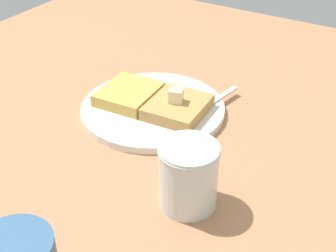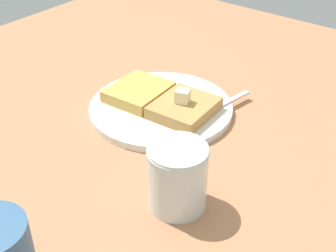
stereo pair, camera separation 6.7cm
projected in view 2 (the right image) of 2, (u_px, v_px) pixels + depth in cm
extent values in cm
cube|color=#B0764F|center=(157.00, 111.00, 81.61)|extent=(103.54, 103.54, 2.97)
cylinder|color=silver|center=(161.00, 108.00, 78.56)|extent=(24.01, 24.01, 1.22)
torus|color=navy|center=(161.00, 107.00, 78.44)|extent=(24.01, 24.01, 0.80)
cube|color=tan|center=(184.00, 108.00, 75.49)|extent=(9.40, 10.57, 2.02)
cube|color=gold|center=(139.00, 92.00, 79.82)|extent=(9.40, 10.57, 2.02)
cube|color=#F4EAB0|center=(183.00, 96.00, 74.46)|extent=(2.68, 2.54, 2.19)
cube|color=silver|center=(228.00, 101.00, 78.81)|extent=(2.67, 10.00, 0.36)
cube|color=silver|center=(202.00, 115.00, 75.28)|extent=(2.66, 3.15, 0.36)
cube|color=silver|center=(192.00, 124.00, 73.11)|extent=(0.88, 3.21, 0.36)
cube|color=silver|center=(189.00, 122.00, 73.45)|extent=(0.88, 3.21, 0.36)
cube|color=silver|center=(187.00, 121.00, 73.80)|extent=(0.88, 3.21, 0.36)
cube|color=silver|center=(185.00, 120.00, 74.14)|extent=(0.88, 3.21, 0.36)
cylinder|color=#341705|center=(177.00, 184.00, 58.43)|extent=(6.86, 6.86, 6.44)
cylinder|color=silver|center=(178.00, 177.00, 57.76)|extent=(7.46, 7.46, 8.84)
torus|color=silver|center=(178.00, 151.00, 55.55)|extent=(7.66, 7.66, 0.50)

